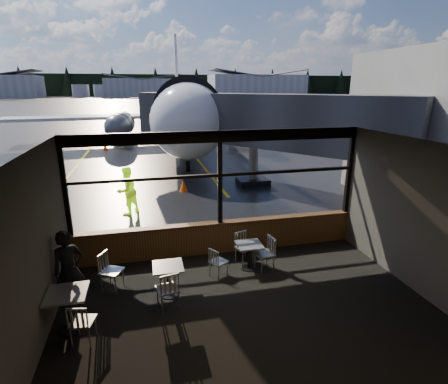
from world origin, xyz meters
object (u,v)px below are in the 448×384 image
object	(u,v)px
chair_mid_s	(168,289)
chair_mid_w	(112,272)
airliner	(180,77)
chair_near_w	(219,262)
jet_bridge	(272,139)
cafe_table_mid	(169,280)
chair_left_s	(82,322)
chair_near_n	(244,248)
passenger	(69,270)
chair_near_e	(264,254)
cafe_table_near	(249,256)
cone_wing	(105,147)
ground_crew	(127,191)
cafe_table_left	(69,311)
cone_nose	(184,186)

from	to	relation	value
chair_mid_s	chair_mid_w	bearing A→B (deg)	127.25
airliner	chair_near_w	bearing A→B (deg)	-89.45
airliner	jet_bridge	size ratio (longest dim) A/B	3.26
cafe_table_mid	chair_left_s	world-z (taller)	chair_left_s
chair_near_n	passenger	bearing A→B (deg)	-5.39
airliner	cafe_table_mid	world-z (taller)	airliner
chair_near_e	jet_bridge	bearing A→B (deg)	-33.24
cafe_table_near	chair_near_e	distance (m)	0.42
chair_near_w	cone_wing	world-z (taller)	chair_near_w
chair_mid_w	chair_mid_s	bearing A→B (deg)	76.50
passenger	cone_wing	world-z (taller)	passenger
jet_bridge	ground_crew	bearing A→B (deg)	-165.98
chair_left_s	chair_near_w	bearing A→B (deg)	43.53
chair_mid_s	cafe_table_left	bearing A→B (deg)	175.69
chair_near_e	cone_nose	world-z (taller)	chair_near_e
chair_near_w	cone_wing	distance (m)	20.39
cafe_table_mid	cone_nose	world-z (taller)	cafe_table_mid
cone_nose	airliner	bearing A→B (deg)	83.72
cafe_table_left	cone_wing	bearing A→B (deg)	93.10
chair_near_w	cone_nose	bearing A→B (deg)	145.47
airliner	chair_mid_s	xyz separation A→B (m)	(-3.14, -24.66, -4.99)
jet_bridge	chair_near_e	size ratio (longest dim) A/B	11.76
cafe_table_mid	chair_near_n	size ratio (longest dim) A/B	0.85
chair_near_e	chair_near_n	xyz separation A→B (m)	(-0.39, 0.52, -0.03)
chair_left_s	cone_nose	xyz separation A→B (m)	(3.01, 9.50, -0.16)
chair_mid_s	ground_crew	bearing A→B (deg)	86.71
jet_bridge	cafe_table_near	xyz separation A→B (m)	(-3.07, -6.63, -2.04)
cone_wing	chair_near_n	bearing A→B (deg)	-74.86
chair_near_e	chair_near_w	distance (m)	1.22
airliner	jet_bridge	xyz separation A→B (m)	(2.14, -16.78, -3.06)
cafe_table_near	chair_near_n	bearing A→B (deg)	95.88
airliner	chair_left_s	world-z (taller)	airliner
jet_bridge	chair_near_w	xyz separation A→B (m)	(-3.94, -6.84, -1.99)
ground_crew	chair_near_w	bearing A→B (deg)	70.84
airliner	cone_nose	bearing A→B (deg)	-91.38
cafe_table_mid	chair_near_n	world-z (taller)	chair_near_n
chair_mid_s	ground_crew	world-z (taller)	ground_crew
airliner	chair_mid_w	world-z (taller)	airliner
airliner	chair_left_s	size ratio (longest dim) A/B	41.22
cafe_table_mid	passenger	world-z (taller)	passenger
chair_near_n	chair_mid_s	world-z (taller)	chair_mid_s
chair_near_e	chair_near_w	bearing A→B (deg)	79.13
cafe_table_near	ground_crew	world-z (taller)	ground_crew
airliner	chair_near_w	size ratio (longest dim) A/B	44.60
ground_crew	cone_wing	xyz separation A→B (m)	(-2.08, 14.64, -0.65)
jet_bridge	chair_mid_s	bearing A→B (deg)	-123.81
cafe_table_mid	cafe_table_left	xyz separation A→B (m)	(-1.98, -0.77, 0.04)
airliner	chair_left_s	distance (m)	26.28
jet_bridge	chair_near_n	size ratio (longest dim) A/B	12.56
chair_mid_s	chair_left_s	distance (m)	1.76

